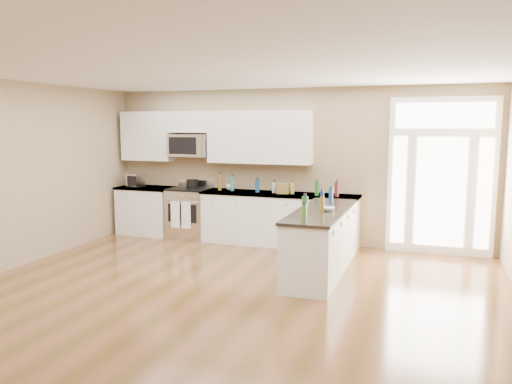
# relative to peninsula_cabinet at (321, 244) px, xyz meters

# --- Properties ---
(ground) EXTENTS (8.00, 8.00, 0.00)m
(ground) POSITION_rel_peninsula_cabinet_xyz_m (-0.93, -2.24, -0.43)
(ground) COLOR #563B18
(room_shell) EXTENTS (8.00, 8.00, 8.00)m
(room_shell) POSITION_rel_peninsula_cabinet_xyz_m (-0.93, -2.24, 1.27)
(room_shell) COLOR #9C8663
(room_shell) RESTS_ON ground
(back_cabinet_left) EXTENTS (1.10, 0.66, 0.94)m
(back_cabinet_left) POSITION_rel_peninsula_cabinet_xyz_m (-3.80, 1.45, 0.00)
(back_cabinet_left) COLOR white
(back_cabinet_left) RESTS_ON ground
(back_cabinet_right) EXTENTS (2.85, 0.66, 0.94)m
(back_cabinet_right) POSITION_rel_peninsula_cabinet_xyz_m (-1.08, 1.45, 0.00)
(back_cabinet_right) COLOR white
(back_cabinet_right) RESTS_ON ground
(peninsula_cabinet) EXTENTS (0.69, 2.32, 0.94)m
(peninsula_cabinet) POSITION_rel_peninsula_cabinet_xyz_m (0.00, 0.00, 0.00)
(peninsula_cabinet) COLOR white
(peninsula_cabinet) RESTS_ON ground
(upper_cabinet_left) EXTENTS (1.04, 0.33, 0.95)m
(upper_cabinet_left) POSITION_rel_peninsula_cabinet_xyz_m (-3.81, 1.59, 1.49)
(upper_cabinet_left) COLOR white
(upper_cabinet_left) RESTS_ON room_shell
(upper_cabinet_right) EXTENTS (1.94, 0.33, 0.95)m
(upper_cabinet_right) POSITION_rel_peninsula_cabinet_xyz_m (-1.50, 1.59, 1.49)
(upper_cabinet_right) COLOR white
(upper_cabinet_right) RESTS_ON room_shell
(upper_cabinet_short) EXTENTS (0.82, 0.33, 0.40)m
(upper_cabinet_short) POSITION_rel_peninsula_cabinet_xyz_m (-2.88, 1.59, 1.77)
(upper_cabinet_short) COLOR white
(upper_cabinet_short) RESTS_ON room_shell
(microwave) EXTENTS (0.78, 0.41, 0.42)m
(microwave) POSITION_rel_peninsula_cabinet_xyz_m (-2.88, 1.56, 1.33)
(microwave) COLOR silver
(microwave) RESTS_ON room_shell
(entry_door) EXTENTS (1.70, 0.10, 2.60)m
(entry_door) POSITION_rel_peninsula_cabinet_xyz_m (1.62, 1.71, 0.87)
(entry_door) COLOR white
(entry_door) RESTS_ON ground
(kitchen_range) EXTENTS (0.76, 0.68, 1.08)m
(kitchen_range) POSITION_rel_peninsula_cabinet_xyz_m (-2.85, 1.45, 0.05)
(kitchen_range) COLOR silver
(kitchen_range) RESTS_ON ground
(stockpot) EXTENTS (0.29, 0.29, 0.18)m
(stockpot) POSITION_rel_peninsula_cabinet_xyz_m (-2.83, 1.53, 0.60)
(stockpot) COLOR black
(stockpot) RESTS_ON kitchen_range
(toaster_oven) EXTENTS (0.35, 0.30, 0.26)m
(toaster_oven) POSITION_rel_peninsula_cabinet_xyz_m (-4.00, 1.39, 0.64)
(toaster_oven) COLOR silver
(toaster_oven) RESTS_ON back_cabinet_left
(cardboard_box) EXTENTS (0.24, 0.19, 0.18)m
(cardboard_box) POSITION_rel_peninsula_cabinet_xyz_m (-0.99, 1.42, 0.60)
(cardboard_box) COLOR brown
(cardboard_box) RESTS_ON back_cabinet_right
(bowl_left) EXTENTS (0.25, 0.25, 0.05)m
(bowl_left) POSITION_rel_peninsula_cabinet_xyz_m (-4.22, 1.56, 0.53)
(bowl_left) COLOR white
(bowl_left) RESTS_ON back_cabinet_left
(bowl_peninsula) EXTENTS (0.22, 0.22, 0.05)m
(bowl_peninsula) POSITION_rel_peninsula_cabinet_xyz_m (0.11, -0.08, 0.53)
(bowl_peninsula) COLOR white
(bowl_peninsula) RESTS_ON peninsula_cabinet
(cup_counter) EXTENTS (0.14, 0.14, 0.10)m
(cup_counter) POSITION_rel_peninsula_cabinet_xyz_m (-2.08, 1.57, 0.56)
(cup_counter) COLOR white
(cup_counter) RESTS_ON back_cabinet_right
(counter_bottles) EXTENTS (2.33, 2.38, 0.30)m
(counter_bottles) POSITION_rel_peninsula_cabinet_xyz_m (-0.74, 0.78, 0.62)
(counter_bottles) COLOR #19591E
(counter_bottles) RESTS_ON back_cabinet_right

